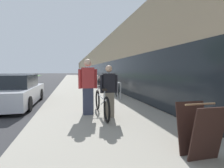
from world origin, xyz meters
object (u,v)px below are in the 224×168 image
Objects in this scene: tandem_bicycle at (102,103)px; cruiser_bike_farthest at (100,83)px; person_bystander at (88,87)px; cruiser_bike_middle at (107,85)px; parked_sedan_curbside at (16,92)px; bike_rack_hoop at (119,89)px; sandwich_board_sign at (199,130)px; person_rider at (109,91)px; cruiser_bike_nearest at (114,89)px.

cruiser_bike_farthest is (1.46, 8.95, 0.02)m from tandem_bicycle.
person_bystander is at bearing 152.92° from tandem_bicycle.
tandem_bicycle is at bearing -27.08° from person_bystander.
parked_sedan_curbside is (-4.94, -3.48, 0.10)m from cruiser_bike_middle.
bike_rack_hoop is 5.98m from sandwich_board_sign.
bike_rack_hoop is 0.46× the size of cruiser_bike_farthest.
sandwich_board_sign is (0.91, -2.77, -0.35)m from person_rider.
parked_sedan_curbside is (-2.96, 2.95, -0.42)m from person_bystander.
bike_rack_hoop is at bearing 68.93° from person_rider.
bike_rack_hoop is 1.35m from cruiser_bike_nearest.
person_rider is at bearing -40.54° from person_bystander.
parked_sedan_curbside is at bearing 136.78° from tandem_bicycle.
cruiser_bike_nearest is 0.98× the size of cruiser_bike_farthest.
sandwich_board_sign is at bearing -65.47° from person_bystander.
bike_rack_hoop is 3.74m from cruiser_bike_middle.
person_bystander is 3.28m from bike_rack_hoop.
person_bystander is at bearing -123.96° from bike_rack_hoop.
parked_sedan_curbside is at bearing 135.72° from person_rider.
sandwich_board_sign is at bearing -70.50° from tandem_bicycle.
cruiser_bike_farthest is at bearing 77.92° from person_bystander.
person_rider is 0.78m from person_bystander.
person_rider is at bearing -106.29° from cruiser_bike_nearest.
person_rider reaches higher than parked_sedan_curbside.
person_rider is at bearing -111.07° from bike_rack_hoop.
cruiser_bike_middle is 6.04m from parked_sedan_curbside.
person_rider is at bearing 108.15° from sandwich_board_sign.
cruiser_bike_farthest is at bearing 50.17° from parked_sedan_curbside.
cruiser_bike_nearest is 4.71m from cruiser_bike_farthest.
person_rider is 0.34× the size of parked_sedan_curbside.
tandem_bicycle is 0.69m from person_bystander.
person_bystander is at bearing -44.97° from parked_sedan_curbside.
parked_sedan_curbside is (-4.77, 0.26, -0.03)m from bike_rack_hoop.
person_rider is 0.88× the size of cruiser_bike_nearest.
person_bystander reaches higher than cruiser_bike_nearest.
cruiser_bike_middle is (1.40, 6.93, -0.41)m from person_rider.
bike_rack_hoop is at bearing 64.15° from tandem_bicycle.
tandem_bicycle is 0.53m from person_rider.
parked_sedan_curbside reaches higher than bike_rack_hoop.
bike_rack_hoop is at bearing -92.50° from cruiser_bike_middle.
cruiser_bike_farthest is 7.54m from parked_sedan_curbside.
cruiser_bike_farthest is at bearing 92.71° from cruiser_bike_middle.
cruiser_bike_middle is at bearing 88.31° from cruiser_bike_nearest.
sandwich_board_sign is at bearing -92.87° from cruiser_bike_middle.
bike_rack_hoop is at bearing 86.91° from sandwich_board_sign.
parked_sedan_curbside reaches higher than cruiser_bike_farthest.
person_rider reaches higher than cruiser_bike_farthest.
sandwich_board_sign is (1.09, -3.06, 0.07)m from tandem_bicycle.
cruiser_bike_nearest is at bearing 73.71° from person_rider.
person_bystander is at bearing 114.53° from sandwich_board_sign.
cruiser_bike_middle is at bearing 87.50° from bike_rack_hoop.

